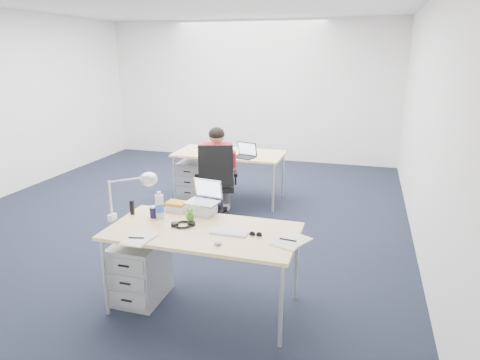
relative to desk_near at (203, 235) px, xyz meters
name	(u,v)px	position (x,y,z in m)	size (l,w,h in m)	color
floor	(182,215)	(-1.10, 2.00, -0.68)	(7.00, 7.00, 0.00)	black
room	(177,89)	(-1.10, 2.00, 1.03)	(6.02, 7.02, 2.80)	white
desk_near	(203,235)	(0.00, 0.00, 0.00)	(1.60, 0.80, 0.73)	#DCBE7F
desk_far	(229,156)	(-0.67, 2.81, 0.00)	(1.60, 0.80, 0.73)	#DCBE7F
office_chair	(217,199)	(-0.57, 1.95, -0.38)	(0.84, 0.84, 1.07)	black
seated_person	(218,172)	(-0.61, 2.12, -0.06)	(0.48, 0.72, 1.24)	#B4192C
drawer_pedestal_near	(141,270)	(-0.60, -0.03, -0.41)	(0.40, 0.50, 0.55)	#989B9D
drawer_pedestal_far	(194,178)	(-1.27, 2.85, -0.41)	(0.40, 0.50, 0.55)	#989B9D
silver_laptop	(202,198)	(-0.14, 0.35, 0.20)	(0.28, 0.22, 0.30)	silver
wireless_keyboard	(230,232)	(0.24, 0.00, 0.05)	(0.31, 0.13, 0.02)	white
computer_mouse	(218,241)	(0.21, -0.22, 0.06)	(0.06, 0.10, 0.04)	white
headphones	(183,224)	(-0.19, 0.03, 0.06)	(0.21, 0.16, 0.03)	black
can_koozie	(153,212)	(-0.53, 0.14, 0.10)	(0.07, 0.07, 0.11)	#17123B
water_bottle	(159,205)	(-0.47, 0.14, 0.17)	(0.08, 0.08, 0.25)	silver
bear_figurine	(190,216)	(-0.16, 0.11, 0.12)	(0.07, 0.05, 0.14)	#377F21
book_stack	(177,206)	(-0.40, 0.35, 0.09)	(0.19, 0.15, 0.09)	silver
cordless_phone	(132,207)	(-0.75, 0.15, 0.11)	(0.04, 0.02, 0.13)	black
papers_left	(138,239)	(-0.42, -0.33, 0.05)	(0.19, 0.27, 0.01)	#F6FF93
papers_right	(290,241)	(0.75, -0.03, 0.05)	(0.21, 0.30, 0.01)	#F6FF93
sunglasses	(256,234)	(0.46, 0.01, 0.06)	(0.10, 0.05, 0.02)	black
desk_lamp	(125,196)	(-0.70, -0.03, 0.29)	(0.44, 0.16, 0.50)	silver
dark_laptop	(244,150)	(-0.38, 2.58, 0.16)	(0.30, 0.29, 0.22)	black
far_cup	(250,152)	(-0.34, 2.76, 0.09)	(0.06, 0.06, 0.09)	white
far_papers	(198,149)	(-1.22, 2.93, 0.05)	(0.19, 0.28, 0.01)	white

